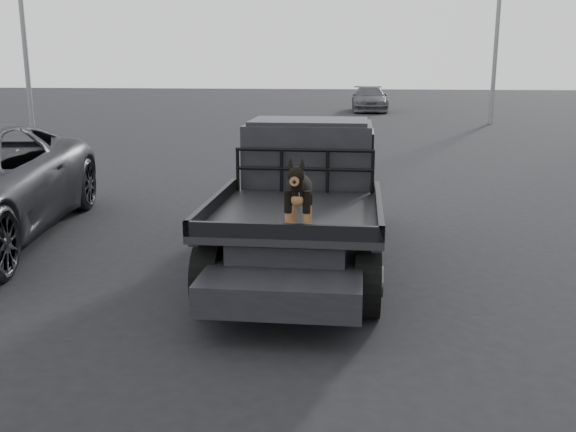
# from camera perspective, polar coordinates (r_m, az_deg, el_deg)

# --- Properties ---
(ground) EXTENTS (120.00, 120.00, 0.00)m
(ground) POSITION_cam_1_polar(r_m,az_deg,el_deg) (7.11, -6.34, -7.77)
(ground) COLOR black
(ground) RESTS_ON ground
(flatbed_ute) EXTENTS (2.00, 5.40, 0.92)m
(flatbed_ute) POSITION_cam_1_polar(r_m,az_deg,el_deg) (8.30, 1.31, -1.23)
(flatbed_ute) COLOR black
(flatbed_ute) RESTS_ON ground
(ute_cab) EXTENTS (1.72, 1.30, 0.88)m
(ute_cab) POSITION_cam_1_polar(r_m,az_deg,el_deg) (9.05, 1.90, 5.81)
(ute_cab) COLOR black
(ute_cab) RESTS_ON flatbed_ute
(headache_rack) EXTENTS (1.80, 0.08, 0.55)m
(headache_rack) POSITION_cam_1_polar(r_m,az_deg,el_deg) (8.34, 1.47, 4.01)
(headache_rack) COLOR black
(headache_rack) RESTS_ON flatbed_ute
(dog) EXTENTS (0.32, 0.60, 0.74)m
(dog) POSITION_cam_1_polar(r_m,az_deg,el_deg) (6.34, 1.00, 1.87)
(dog) COLOR black
(dog) RESTS_ON flatbed_ute
(distant_car_b) EXTENTS (2.04, 4.63, 1.32)m
(distant_car_b) POSITION_cam_1_polar(r_m,az_deg,el_deg) (35.68, 7.25, 10.28)
(distant_car_b) COLOR #4C4B51
(distant_car_b) RESTS_ON ground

